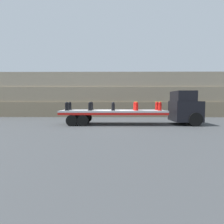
{
  "coord_description": "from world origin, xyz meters",
  "views": [
    {
      "loc": [
        0.05,
        -15.65,
        2.2
      ],
      "look_at": [
        -0.11,
        0.0,
        1.11
      ],
      "focal_mm": 28.0,
      "sensor_mm": 36.0,
      "label": 1
    }
  ],
  "objects_px": {
    "fire_hydrant_black_far_0": "(70,106)",
    "fire_hydrant_black_near_1": "(90,106)",
    "fire_hydrant_red_near_3": "(136,106)",
    "fire_hydrant_red_far_3": "(135,106)",
    "truck_cab": "(186,108)",
    "fire_hydrant_black_near_0": "(67,106)",
    "fire_hydrant_black_far_1": "(91,106)",
    "fire_hydrant_black_far_2": "(113,106)",
    "flatbed_trailer": "(105,113)",
    "fire_hydrant_black_near_2": "(113,106)",
    "fire_hydrant_red_far_4": "(157,106)",
    "fire_hydrant_red_near_4": "(160,106)"
  },
  "relations": [
    {
      "from": "fire_hydrant_black_far_0",
      "to": "fire_hydrant_black_near_1",
      "type": "height_order",
      "value": "same"
    },
    {
      "from": "fire_hydrant_black_near_1",
      "to": "fire_hydrant_red_near_3",
      "type": "xyz_separation_m",
      "value": [
        4.04,
        0.0,
        0.0
      ]
    },
    {
      "from": "fire_hydrant_red_far_3",
      "to": "truck_cab",
      "type": "bearing_deg",
      "value": -6.81
    },
    {
      "from": "fire_hydrant_black_near_0",
      "to": "fire_hydrant_black_far_1",
      "type": "relative_size",
      "value": 1.0
    },
    {
      "from": "fire_hydrant_black_far_2",
      "to": "fire_hydrant_red_near_3",
      "type": "height_order",
      "value": "same"
    },
    {
      "from": "flatbed_trailer",
      "to": "fire_hydrant_black_near_2",
      "type": "xyz_separation_m",
      "value": [
        0.7,
        -0.53,
        0.62
      ]
    },
    {
      "from": "fire_hydrant_black_far_2",
      "to": "fire_hydrant_red_far_3",
      "type": "distance_m",
      "value": 2.02
    },
    {
      "from": "fire_hydrant_black_far_0",
      "to": "fire_hydrant_black_near_0",
      "type": "bearing_deg",
      "value": -90.0
    },
    {
      "from": "flatbed_trailer",
      "to": "fire_hydrant_red_near_3",
      "type": "relative_size",
      "value": 12.22
    },
    {
      "from": "truck_cab",
      "to": "fire_hydrant_black_far_0",
      "type": "distance_m",
      "value": 10.54
    },
    {
      "from": "fire_hydrant_black_near_0",
      "to": "fire_hydrant_red_near_3",
      "type": "xyz_separation_m",
      "value": [
        6.06,
        0.0,
        0.0
      ]
    },
    {
      "from": "flatbed_trailer",
      "to": "fire_hydrant_black_far_2",
      "type": "distance_m",
      "value": 1.07
    },
    {
      "from": "truck_cab",
      "to": "fire_hydrant_black_near_2",
      "type": "distance_m",
      "value": 6.51
    },
    {
      "from": "fire_hydrant_black_near_1",
      "to": "fire_hydrant_red_far_4",
      "type": "bearing_deg",
      "value": 10.0
    },
    {
      "from": "fire_hydrant_black_near_2",
      "to": "truck_cab",
      "type": "bearing_deg",
      "value": 4.7
    },
    {
      "from": "fire_hydrant_black_far_1",
      "to": "fire_hydrant_red_far_3",
      "type": "xyz_separation_m",
      "value": [
        4.04,
        0.0,
        0.0
      ]
    },
    {
      "from": "fire_hydrant_black_far_2",
      "to": "fire_hydrant_red_far_4",
      "type": "distance_m",
      "value": 4.04
    },
    {
      "from": "fire_hydrant_black_near_1",
      "to": "fire_hydrant_red_far_4",
      "type": "distance_m",
      "value": 6.15
    },
    {
      "from": "fire_hydrant_red_far_4",
      "to": "fire_hydrant_black_far_1",
      "type": "bearing_deg",
      "value": 180.0
    },
    {
      "from": "fire_hydrant_black_near_2",
      "to": "fire_hydrant_red_near_4",
      "type": "height_order",
      "value": "same"
    },
    {
      "from": "fire_hydrant_black_near_1",
      "to": "fire_hydrant_black_far_1",
      "type": "bearing_deg",
      "value": 90.0
    },
    {
      "from": "fire_hydrant_black_far_0",
      "to": "fire_hydrant_red_far_4",
      "type": "relative_size",
      "value": 1.0
    },
    {
      "from": "fire_hydrant_black_far_0",
      "to": "truck_cab",
      "type": "bearing_deg",
      "value": -2.9
    },
    {
      "from": "fire_hydrant_black_near_2",
      "to": "fire_hydrant_red_near_3",
      "type": "distance_m",
      "value": 2.02
    },
    {
      "from": "fire_hydrant_black_near_2",
      "to": "fire_hydrant_black_near_1",
      "type": "bearing_deg",
      "value": 180.0
    },
    {
      "from": "fire_hydrant_black_near_2",
      "to": "fire_hydrant_red_near_3",
      "type": "bearing_deg",
      "value": 0.0
    },
    {
      "from": "flatbed_trailer",
      "to": "fire_hydrant_black_near_2",
      "type": "distance_m",
      "value": 1.07
    },
    {
      "from": "fire_hydrant_black_far_1",
      "to": "fire_hydrant_black_near_2",
      "type": "distance_m",
      "value": 2.28
    },
    {
      "from": "truck_cab",
      "to": "fire_hydrant_red_near_4",
      "type": "height_order",
      "value": "truck_cab"
    },
    {
      "from": "fire_hydrant_black_far_0",
      "to": "fire_hydrant_black_far_1",
      "type": "distance_m",
      "value": 2.02
    },
    {
      "from": "fire_hydrant_black_near_0",
      "to": "fire_hydrant_red_near_3",
      "type": "bearing_deg",
      "value": 0.0
    },
    {
      "from": "fire_hydrant_black_far_1",
      "to": "fire_hydrant_black_near_2",
      "type": "relative_size",
      "value": 1.0
    },
    {
      "from": "fire_hydrant_black_far_1",
      "to": "fire_hydrant_red_far_4",
      "type": "bearing_deg",
      "value": 0.0
    },
    {
      "from": "fire_hydrant_black_far_0",
      "to": "fire_hydrant_black_near_2",
      "type": "xyz_separation_m",
      "value": [
        4.04,
        -1.07,
        0.0
      ]
    },
    {
      "from": "truck_cab",
      "to": "fire_hydrant_black_far_0",
      "type": "bearing_deg",
      "value": 177.1
    },
    {
      "from": "fire_hydrant_black_far_1",
      "to": "fire_hydrant_red_far_3",
      "type": "bearing_deg",
      "value": 0.0
    },
    {
      "from": "fire_hydrant_black_far_0",
      "to": "fire_hydrant_red_near_3",
      "type": "height_order",
      "value": "same"
    },
    {
      "from": "fire_hydrant_black_near_2",
      "to": "fire_hydrant_red_far_4",
      "type": "height_order",
      "value": "same"
    },
    {
      "from": "fire_hydrant_black_near_0",
      "to": "fire_hydrant_black_near_1",
      "type": "xyz_separation_m",
      "value": [
        2.02,
        0.0,
        0.0
      ]
    },
    {
      "from": "fire_hydrant_red_near_4",
      "to": "fire_hydrant_red_near_3",
      "type": "bearing_deg",
      "value": 180.0
    },
    {
      "from": "fire_hydrant_black_near_1",
      "to": "fire_hydrant_red_near_4",
      "type": "height_order",
      "value": "same"
    },
    {
      "from": "fire_hydrant_black_far_0",
      "to": "fire_hydrant_black_far_2",
      "type": "distance_m",
      "value": 4.04
    },
    {
      "from": "fire_hydrant_red_near_3",
      "to": "fire_hydrant_red_far_3",
      "type": "height_order",
      "value": "same"
    },
    {
      "from": "fire_hydrant_black_near_0",
      "to": "fire_hydrant_red_far_4",
      "type": "xyz_separation_m",
      "value": [
        8.08,
        1.07,
        0.0
      ]
    },
    {
      "from": "fire_hydrant_red_near_4",
      "to": "fire_hydrant_black_far_2",
      "type": "bearing_deg",
      "value": 165.19
    },
    {
      "from": "truck_cab",
      "to": "fire_hydrant_red_near_3",
      "type": "xyz_separation_m",
      "value": [
        -4.47,
        -0.53,
        0.15
      ]
    },
    {
      "from": "truck_cab",
      "to": "fire_hydrant_black_far_1",
      "type": "relative_size",
      "value": 3.93
    },
    {
      "from": "fire_hydrant_black_near_2",
      "to": "fire_hydrant_red_near_4",
      "type": "distance_m",
      "value": 4.04
    },
    {
      "from": "fire_hydrant_black_near_2",
      "to": "fire_hydrant_red_far_4",
      "type": "relative_size",
      "value": 1.0
    },
    {
      "from": "fire_hydrant_black_near_1",
      "to": "flatbed_trailer",
      "type": "bearing_deg",
      "value": 22.03
    }
  ]
}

